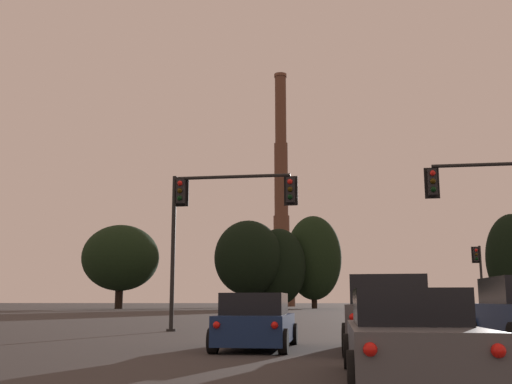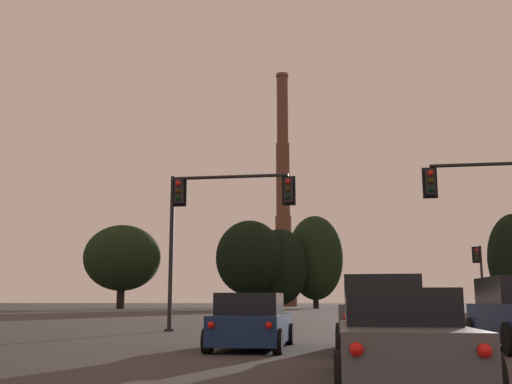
{
  "view_description": "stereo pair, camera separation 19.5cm",
  "coord_description": "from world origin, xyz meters",
  "px_view_note": "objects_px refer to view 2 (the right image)",
  "views": [
    {
      "loc": [
        -1.09,
        -0.15,
        1.24
      ],
      "look_at": [
        -7.61,
        42.03,
        9.01
      ],
      "focal_mm": 42.0,
      "sensor_mm": 36.0,
      "label": 1
    },
    {
      "loc": [
        -0.9,
        -0.12,
        1.24
      ],
      "look_at": [
        -7.61,
        42.03,
        9.01
      ],
      "focal_mm": 42.0,
      "sensor_mm": 36.0,
      "label": 2
    }
  ],
  "objects_px": {
    "suv_center_lane_front": "(384,315)",
    "traffic_light_overhead_left": "(211,211)",
    "traffic_light_far_right": "(480,270)",
    "sedan_center_lane_second": "(400,339)",
    "smokestack": "(283,212)",
    "hatchback_left_lane_front": "(252,323)"
  },
  "relations": [
    {
      "from": "traffic_light_overhead_left",
      "to": "smokestack",
      "type": "height_order",
      "value": "smokestack"
    },
    {
      "from": "smokestack",
      "to": "hatchback_left_lane_front",
      "type": "bearing_deg",
      "value": -84.01
    },
    {
      "from": "sedan_center_lane_second",
      "to": "traffic_light_overhead_left",
      "type": "distance_m",
      "value": 16.58
    },
    {
      "from": "sedan_center_lane_second",
      "to": "traffic_light_overhead_left",
      "type": "bearing_deg",
      "value": 112.65
    },
    {
      "from": "suv_center_lane_front",
      "to": "smokestack",
      "type": "distance_m",
      "value": 117.4
    },
    {
      "from": "traffic_light_far_right",
      "to": "smokestack",
      "type": "xyz_separation_m",
      "value": [
        -24.16,
        82.89,
        17.15
      ]
    },
    {
      "from": "traffic_light_far_right",
      "to": "hatchback_left_lane_front",
      "type": "bearing_deg",
      "value": -111.03
    },
    {
      "from": "sedan_center_lane_second",
      "to": "traffic_light_far_right",
      "type": "relative_size",
      "value": 0.89
    },
    {
      "from": "traffic_light_far_right",
      "to": "sedan_center_lane_second",
      "type": "bearing_deg",
      "value": -103.14
    },
    {
      "from": "suv_center_lane_front",
      "to": "traffic_light_overhead_left",
      "type": "height_order",
      "value": "traffic_light_overhead_left"
    },
    {
      "from": "traffic_light_far_right",
      "to": "suv_center_lane_front",
      "type": "bearing_deg",
      "value": -105.37
    },
    {
      "from": "hatchback_left_lane_front",
      "to": "sedan_center_lane_second",
      "type": "bearing_deg",
      "value": -62.69
    },
    {
      "from": "traffic_light_overhead_left",
      "to": "smokestack",
      "type": "xyz_separation_m",
      "value": [
        -8.86,
        106.01,
        15.7
      ]
    },
    {
      "from": "suv_center_lane_front",
      "to": "hatchback_left_lane_front",
      "type": "bearing_deg",
      "value": 179.33
    },
    {
      "from": "hatchback_left_lane_front",
      "to": "traffic_light_far_right",
      "type": "bearing_deg",
      "value": 67.84
    },
    {
      "from": "traffic_light_far_right",
      "to": "smokestack",
      "type": "height_order",
      "value": "smokestack"
    },
    {
      "from": "traffic_light_overhead_left",
      "to": "suv_center_lane_front",
      "type": "bearing_deg",
      "value": -52.96
    },
    {
      "from": "suv_center_lane_front",
      "to": "traffic_light_overhead_left",
      "type": "distance_m",
      "value": 11.61
    },
    {
      "from": "sedan_center_lane_second",
      "to": "suv_center_lane_front",
      "type": "bearing_deg",
      "value": 88.11
    },
    {
      "from": "smokestack",
      "to": "sedan_center_lane_second",
      "type": "bearing_deg",
      "value": -82.75
    },
    {
      "from": "suv_center_lane_front",
      "to": "traffic_light_far_right",
      "type": "bearing_deg",
      "value": 77.34
    },
    {
      "from": "traffic_light_far_right",
      "to": "traffic_light_overhead_left",
      "type": "distance_m",
      "value": 27.76
    }
  ]
}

